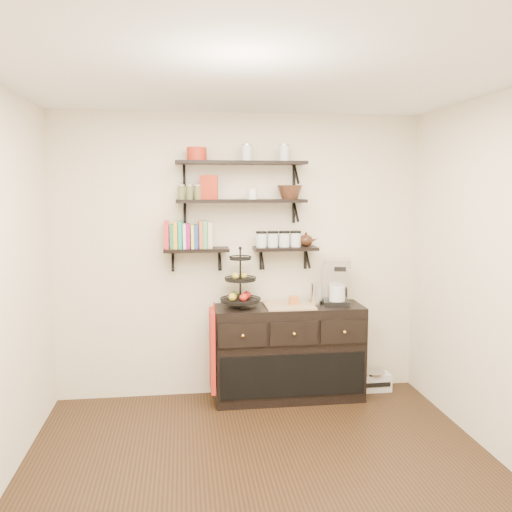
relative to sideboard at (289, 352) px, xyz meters
The scene contains 21 objects.
floor 1.64m from the sideboard, 106.10° to the right, with size 3.50×3.50×0.00m, color black.
ceiling 2.75m from the sideboard, 106.10° to the right, with size 3.50×3.50×0.02m, color white.
back_wall 1.03m from the sideboard, 151.74° to the left, with size 3.50×0.02×2.70m, color #EFE2CB.
shelf_top 1.84m from the sideboard, 166.66° to the left, with size 1.20×0.27×0.23m.
shelf_mid 1.50m from the sideboard, 166.66° to the left, with size 1.20×0.27×0.23m.
shelf_low_left 1.30m from the sideboard, behind, with size 0.60×0.25×0.23m.
shelf_low_right 0.98m from the sideboard, 98.40° to the left, with size 0.60×0.25×0.23m.
cookbooks 1.45m from the sideboard, behind, with size 0.40×0.15×0.26m.
glass_canisters 1.07m from the sideboard, 125.56° to the left, with size 0.43×0.10×0.13m.
sideboard is the anchor object (origin of this frame).
fruit_stand 0.78m from the sideboard, behind, with size 0.37×0.37×0.55m.
candle 0.51m from the sideboard, ahead, with size 0.08×0.08×0.08m, color #B6602A.
coffee_maker 0.80m from the sideboard, ahead, with size 0.27×0.27×0.44m.
thermal_carafe 0.61m from the sideboard, ahead, with size 0.11×0.11×0.22m, color silver.
apron 0.74m from the sideboard, behind, with size 0.04×0.32×0.75m, color #AE2B12.
radio 0.95m from the sideboard, ahead, with size 0.33×0.22×0.19m.
recipe_box 1.72m from the sideboard, behind, with size 0.16×0.06×0.22m, color #A72613.
walnut_bowl 1.52m from the sideboard, 79.48° to the left, with size 0.24×0.24×0.13m, color black, non-canonical shape.
ramekins 1.54m from the sideboard, 163.30° to the left, with size 0.09×0.09×0.10m, color white.
teapot 1.09m from the sideboard, 32.20° to the left, with size 0.18×0.14×0.14m, color #331B0F, non-canonical shape.
red_pot 2.04m from the sideboard, behind, with size 0.18×0.18×0.12m, color #A72613.
Camera 1 is at (-0.54, -3.39, 2.01)m, focal length 38.00 mm.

